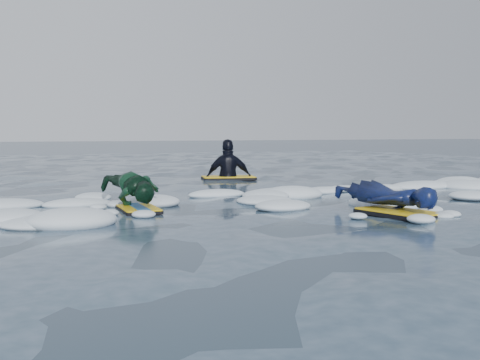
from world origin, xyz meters
name	(u,v)px	position (x,y,z in m)	size (l,w,h in m)	color
ground	(288,208)	(0.00, 0.00, 0.00)	(120.00, 120.00, 0.00)	#162136
foam_band	(258,200)	(0.00, 1.03, 0.00)	(12.00, 3.10, 0.30)	white
prone_woman_unit	(388,198)	(0.88, -1.13, 0.21)	(0.81, 1.67, 0.42)	black
prone_child_unit	(135,191)	(-2.08, 0.54, 0.27)	(0.71, 1.36, 0.52)	black
waiting_rider_unit	(229,179)	(0.99, 4.79, 0.03)	(1.28, 0.88, 1.76)	black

